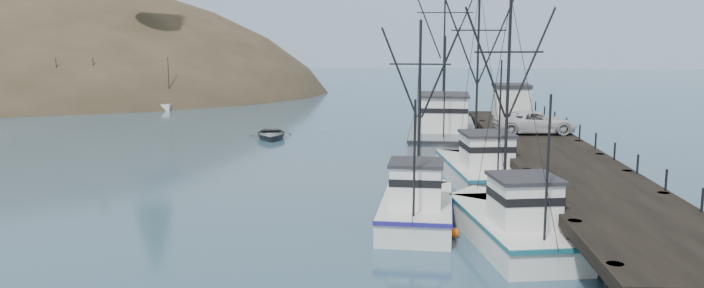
# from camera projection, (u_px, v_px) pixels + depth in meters

# --- Properties ---
(ground) EXTENTS (400.00, 400.00, 0.00)m
(ground) POSITION_uv_depth(u_px,v_px,m) (281.00, 272.00, 26.67)
(ground) COLOR #2A485F
(ground) RESTS_ON ground
(pier) EXTENTS (6.00, 44.00, 2.00)m
(pier) POSITION_uv_depth(u_px,v_px,m) (556.00, 158.00, 41.22)
(pier) COLOR black
(pier) RESTS_ON ground
(distant_ridge) EXTENTS (360.00, 40.00, 26.00)m
(distant_ridge) POSITION_uv_depth(u_px,v_px,m) (418.00, 64.00, 193.36)
(distant_ridge) COLOR #9EB2C6
(distant_ridge) RESTS_ON ground
(distant_ridge_far) EXTENTS (180.00, 25.00, 18.00)m
(distant_ridge_far) POSITION_uv_depth(u_px,v_px,m) (254.00, 61.00, 211.44)
(distant_ridge_far) COLOR silver
(distant_ridge_far) RESTS_ON ground
(moored_sailboats) EXTENTS (21.95, 15.18, 6.35)m
(moored_sailboats) POSITION_uv_depth(u_px,v_px,m) (95.00, 105.00, 83.99)
(moored_sailboats) COLOR silver
(moored_sailboats) RESTS_ON ground
(trawler_near) EXTENTS (5.14, 10.94, 11.07)m
(trawler_near) POSITION_uv_depth(u_px,v_px,m) (511.00, 224.00, 30.37)
(trawler_near) COLOR silver
(trawler_near) RESTS_ON ground
(trawler_mid) EXTENTS (3.99, 10.11, 10.16)m
(trawler_mid) POSITION_uv_depth(u_px,v_px,m) (417.00, 206.00, 33.53)
(trawler_mid) COLOR silver
(trawler_mid) RESTS_ON ground
(trawler_far) EXTENTS (5.22, 12.28, 12.35)m
(trawler_far) POSITION_uv_depth(u_px,v_px,m) (479.00, 168.00, 42.82)
(trawler_far) COLOR silver
(trawler_far) RESTS_ON ground
(work_vessel) EXTENTS (5.81, 17.01, 14.02)m
(work_vessel) POSITION_uv_depth(u_px,v_px,m) (443.00, 134.00, 54.33)
(work_vessel) COLOR slate
(work_vessel) RESTS_ON ground
(pier_shed) EXTENTS (3.00, 3.20, 2.80)m
(pier_shed) POSITION_uv_depth(u_px,v_px,m) (511.00, 100.00, 58.65)
(pier_shed) COLOR silver
(pier_shed) RESTS_ON pier
(pickup_truck) EXTENTS (6.06, 3.23, 1.62)m
(pickup_truck) POSITION_uv_depth(u_px,v_px,m) (535.00, 122.00, 49.05)
(pickup_truck) COLOR silver
(pickup_truck) RESTS_ON pier
(motorboat) EXTENTS (4.61, 5.84, 1.10)m
(motorboat) POSITION_uv_depth(u_px,v_px,m) (271.00, 138.00, 59.86)
(motorboat) COLOR #4F5358
(motorboat) RESTS_ON ground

